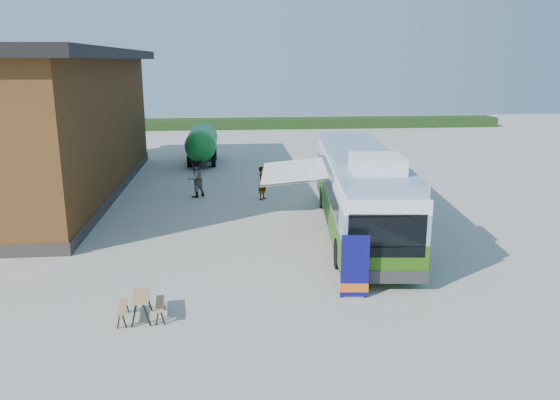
{
  "coord_description": "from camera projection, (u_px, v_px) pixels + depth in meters",
  "views": [
    {
      "loc": [
        -0.6,
        -19.41,
        6.93
      ],
      "look_at": [
        1.4,
        2.03,
        1.4
      ],
      "focal_mm": 35.0,
      "sensor_mm": 36.0,
      "label": 1
    }
  ],
  "objects": [
    {
      "name": "awning",
      "position": [
        300.0,
        168.0,
        21.49
      ],
      "size": [
        3.03,
        4.44,
        0.52
      ],
      "rotation": [
        0.0,
        0.0,
        -0.1
      ],
      "color": "white",
      "rests_on": "ground"
    },
    {
      "name": "hedge",
      "position": [
        310.0,
        123.0,
        57.74
      ],
      "size": [
        40.0,
        3.0,
        1.0
      ],
      "primitive_type": "cube",
      "color": "#264419",
      "rests_on": "ground"
    },
    {
      "name": "slurry_tanker",
      "position": [
        202.0,
        142.0,
        37.43
      ],
      "size": [
        2.05,
        6.9,
        2.55
      ],
      "rotation": [
        0.0,
        0.0,
        -0.0
      ],
      "color": "#157727",
      "rests_on": "ground"
    },
    {
      "name": "bus",
      "position": [
        359.0,
        188.0,
        22.28
      ],
      "size": [
        3.92,
        12.8,
        3.87
      ],
      "rotation": [
        0.0,
        0.0,
        -0.1
      ],
      "color": "#3C7313",
      "rests_on": "ground"
    },
    {
      "name": "person_b",
      "position": [
        196.0,
        179.0,
        28.28
      ],
      "size": [
        1.16,
        1.13,
        1.89
      ],
      "primitive_type": "imported",
      "rotation": [
        0.0,
        0.0,
        -2.45
      ],
      "color": "#999999",
      "rests_on": "ground"
    },
    {
      "name": "picnic_table",
      "position": [
        141.0,
        301.0,
        14.93
      ],
      "size": [
        1.33,
        1.2,
        0.7
      ],
      "rotation": [
        0.0,
        0.0,
        0.09
      ],
      "color": "tan",
      "rests_on": "ground"
    },
    {
      "name": "person_a",
      "position": [
        263.0,
        183.0,
        27.78
      ],
      "size": [
        0.67,
        0.74,
        1.71
      ],
      "primitive_type": "imported",
      "rotation": [
        0.0,
        0.0,
        1.03
      ],
      "color": "#999999",
      "rests_on": "ground"
    },
    {
      "name": "barn",
      "position": [
        38.0,
        127.0,
        28.3
      ],
      "size": [
        9.6,
        21.2,
        7.5
      ],
      "color": "brown",
      "rests_on": "ground"
    },
    {
      "name": "banner",
      "position": [
        355.0,
        272.0,
        16.22
      ],
      "size": [
        0.86,
        0.24,
        1.97
      ],
      "rotation": [
        0.0,
        0.0,
        -0.1
      ],
      "color": "#0D0C5B",
      "rests_on": "ground"
    },
    {
      "name": "ground",
      "position": [
        248.0,
        250.0,
        20.49
      ],
      "size": [
        100.0,
        100.0,
        0.0
      ],
      "primitive_type": "plane",
      "color": "#BCB7AD",
      "rests_on": "ground"
    }
  ]
}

